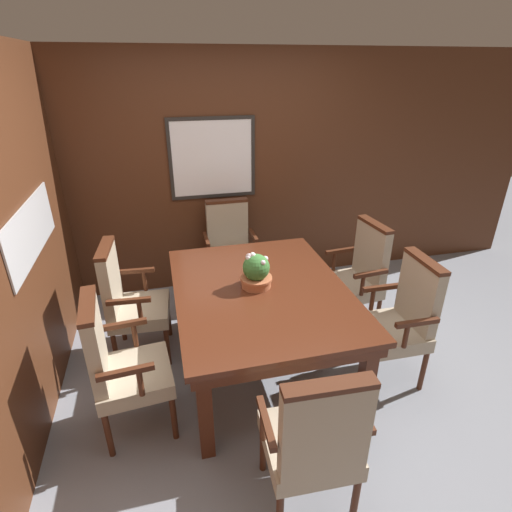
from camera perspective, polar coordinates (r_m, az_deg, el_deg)
The scene contains 10 objects.
ground_plane at distance 3.32m, azimuth 2.87°, elevation -17.73°, with size 14.00×14.00×0.00m, color gray.
wall_back at distance 4.28m, azimuth -3.74°, elevation 11.39°, with size 7.20×0.08×2.45m.
dining_table at distance 3.10m, azimuth 0.67°, elevation -6.02°, with size 1.30×1.69×0.74m.
chair_head_near at distance 2.27m, azimuth 8.39°, elevation -24.44°, with size 0.54×0.49×1.03m.
chair_left_far at distance 3.45m, azimuth -17.77°, elevation -5.80°, with size 0.50×0.55×1.03m.
chair_right_near at distance 3.26m, azimuth 20.04°, elevation -8.17°, with size 0.48×0.54×1.03m.
chair_left_near at distance 2.79m, azimuth -18.94°, elevation -14.28°, with size 0.51×0.56×1.03m.
chair_head_far at distance 4.22m, azimuth -3.78°, elevation 1.39°, with size 0.53×0.48×1.03m.
chair_right_far at distance 3.79m, azimuth 14.38°, elevation -2.33°, with size 0.51×0.56×1.03m.
potted_plant at distance 3.02m, azimuth 0.02°, elevation -2.28°, with size 0.24×0.24×0.28m.
Camera 1 is at (-0.73, -2.30, 2.28)m, focal length 28.00 mm.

